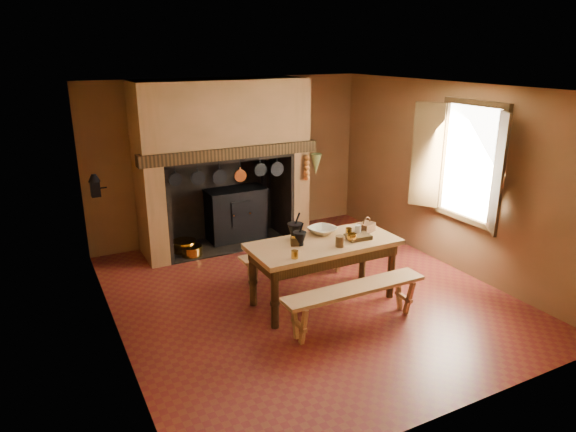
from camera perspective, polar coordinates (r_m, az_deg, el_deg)
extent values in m
plane|color=#612617|center=(7.23, 2.01, -8.67)|extent=(5.50, 5.50, 0.00)
plane|color=silver|center=(6.46, 2.29, 14.07)|extent=(5.50, 5.50, 0.00)
cube|color=brown|center=(9.13, -6.42, 6.31)|extent=(5.00, 0.02, 2.80)
cube|color=brown|center=(5.95, -19.35, -1.14)|extent=(0.02, 5.50, 2.80)
cube|color=brown|center=(8.20, 17.59, 4.20)|extent=(0.02, 5.50, 2.80)
cube|color=brown|center=(4.67, 19.07, -6.42)|extent=(5.00, 0.02, 2.80)
cube|color=brown|center=(8.28, -15.33, 4.54)|extent=(0.30, 0.90, 2.80)
cube|color=brown|center=(9.11, 0.23, 6.40)|extent=(0.30, 0.90, 2.80)
cube|color=brown|center=(8.48, -7.41, 10.84)|extent=(2.20, 0.90, 1.20)
cube|color=#331F0E|center=(8.19, -6.28, 7.01)|extent=(2.95, 0.22, 0.18)
cube|color=black|center=(9.15, -7.97, 2.39)|extent=(2.20, 0.06, 1.60)
cube|color=black|center=(9.02, -6.85, -3.08)|extent=(2.20, 0.90, 0.02)
cube|color=black|center=(9.09, -5.81, 0.07)|extent=(1.00, 0.50, 0.90)
cube|color=black|center=(8.94, -5.86, 2.90)|extent=(1.04, 0.54, 0.04)
cube|color=black|center=(8.83, -5.21, 0.22)|extent=(0.35, 0.02, 0.45)
cylinder|color=black|center=(9.08, -2.74, 5.37)|extent=(0.10, 0.10, 0.70)
cylinder|color=#B7832A|center=(8.76, -6.06, 0.04)|extent=(0.03, 0.03, 0.03)
cylinder|color=#B7832A|center=(8.87, -4.26, 0.32)|extent=(0.03, 0.03, 0.03)
cylinder|color=#B7832A|center=(8.78, -11.45, -3.31)|extent=(0.40, 0.40, 0.20)
cylinder|color=#B7832A|center=(8.57, -10.65, -3.87)|extent=(0.34, 0.34, 0.18)
cube|color=black|center=(8.83, -12.87, -3.42)|extent=(0.18, 0.18, 0.16)
cone|color=#5F6A32|center=(8.79, 3.11, 5.80)|extent=(0.20, 0.20, 0.35)
cube|color=white|center=(7.85, 19.72, 5.64)|extent=(0.02, 1.00, 1.60)
cube|color=#3C2913|center=(7.71, 20.24, 11.72)|extent=(0.08, 1.16, 0.08)
cube|color=#3C2913|center=(8.04, 18.94, -0.22)|extent=(0.08, 1.16, 0.08)
cube|color=#3C2913|center=(7.24, 22.34, 4.35)|extent=(0.29, 0.39, 1.60)
cube|color=#3C2913|center=(8.16, 15.15, 6.52)|extent=(0.29, 0.39, 1.60)
cube|color=black|center=(7.42, -20.63, 2.86)|extent=(0.12, 0.12, 0.22)
cone|color=black|center=(7.39, -20.76, 3.98)|extent=(0.16, 0.16, 0.10)
cylinder|color=black|center=(7.43, -19.95, 2.96)|extent=(0.12, 0.02, 0.02)
cube|color=tan|center=(6.73, 4.00, -3.14)|extent=(1.97, 0.88, 0.07)
cube|color=#3C2913|center=(6.77, 3.98, -4.00)|extent=(1.84, 0.75, 0.15)
cylinder|color=#3C2913|center=(6.25, -1.48, -9.12)|extent=(0.10, 0.10, 0.79)
cylinder|color=#3C2913|center=(7.12, 11.39, -5.96)|extent=(0.10, 0.10, 0.79)
cylinder|color=#3C2913|center=(6.79, -3.93, -6.84)|extent=(0.10, 0.10, 0.79)
cylinder|color=#3C2913|center=(7.59, 8.32, -4.21)|extent=(0.10, 0.10, 0.79)
cube|color=tan|center=(6.29, 7.46, -7.98)|extent=(1.89, 0.33, 0.05)
cube|color=tan|center=(7.48, 0.90, -3.85)|extent=(1.70, 0.30, 0.04)
cylinder|color=black|center=(6.79, 0.84, -2.42)|extent=(0.13, 0.13, 0.04)
cone|color=black|center=(6.75, 0.84, -1.57)|extent=(0.21, 0.21, 0.18)
cylinder|color=black|center=(6.71, 1.04, -0.31)|extent=(0.09, 0.05, 0.17)
cylinder|color=black|center=(6.58, 1.30, -3.13)|extent=(0.10, 0.10, 0.03)
cone|color=black|center=(6.55, 1.31, -2.41)|extent=(0.18, 0.18, 0.15)
cylinder|color=black|center=(6.52, 1.48, -1.36)|extent=(0.07, 0.03, 0.14)
cube|color=#3C2913|center=(6.57, 0.76, -2.83)|extent=(0.14, 0.14, 0.11)
cylinder|color=#B7832A|center=(6.54, 0.77, -2.28)|extent=(0.08, 0.08, 0.03)
cylinder|color=black|center=(6.55, 1.11, -1.96)|extent=(0.09, 0.05, 0.03)
cylinder|color=#B7832A|center=(6.17, 0.75, -4.29)|extent=(0.10, 0.10, 0.10)
cylinder|color=#B7832A|center=(6.98, 6.74, -1.71)|extent=(0.11, 0.11, 0.09)
imported|color=beige|center=(7.00, 3.86, -1.59)|extent=(0.46, 0.46, 0.09)
cylinder|color=#50371D|center=(6.55, 5.79, -2.81)|extent=(0.14, 0.14, 0.14)
cylinder|color=beige|center=(6.95, 7.77, -1.61)|extent=(0.09, 0.09, 0.15)
cube|color=#503318|center=(7.13, 8.70, -1.25)|extent=(0.27, 0.23, 0.12)
torus|color=#503318|center=(7.11, 8.72, -0.77)|extent=(0.17, 0.08, 0.18)
cube|color=#3C2913|center=(6.86, 7.79, -2.30)|extent=(0.34, 0.25, 0.05)
imported|color=#B7832A|center=(6.75, 7.12, -2.38)|extent=(0.15, 0.15, 0.10)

